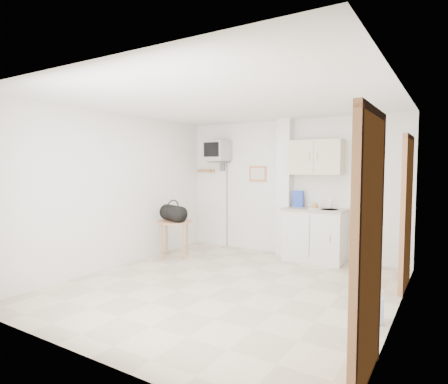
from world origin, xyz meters
The scene contains 7 objects.
ground centered at (0.00, 0.00, 0.00)m, with size 4.50×4.50×0.00m, color beige.
room_envelope centered at (0.24, 0.09, 1.54)m, with size 4.24×4.54×2.55m.
kitchenette centered at (0.57, 2.00, 0.80)m, with size 1.03×0.58×2.10m.
crt_television centered at (-1.45, 2.02, 1.94)m, with size 0.44×0.45×2.15m.
round_table centered at (-1.65, 0.91, 0.58)m, with size 0.63×0.63×0.67m.
duffel_bag centered at (-1.65, 0.87, 0.81)m, with size 0.59×0.46×0.38m.
water_bottle centered at (1.98, -0.21, 0.15)m, with size 0.11×0.11×0.33m.
Camera 1 is at (2.61, -4.29, 1.65)m, focal length 30.00 mm.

